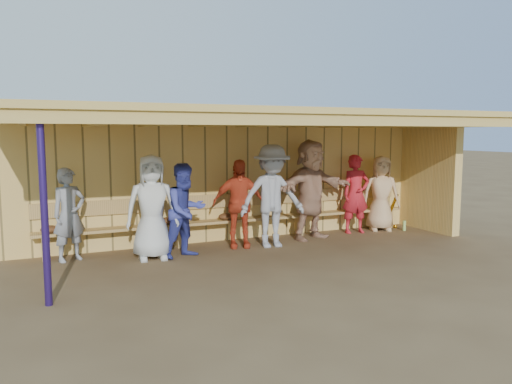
% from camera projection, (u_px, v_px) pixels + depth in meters
% --- Properties ---
extents(ground, '(90.00, 90.00, 0.00)m').
position_uv_depth(ground, '(264.00, 252.00, 8.91)').
color(ground, brown).
rests_on(ground, ground).
extents(player_a, '(0.67, 0.57, 1.56)m').
position_uv_depth(player_a, '(69.00, 215.00, 8.25)').
color(player_a, gray).
rests_on(player_a, ground).
extents(player_b, '(0.92, 0.65, 1.77)m').
position_uv_depth(player_b, '(152.00, 207.00, 8.35)').
color(player_b, silver).
rests_on(player_b, ground).
extents(player_c, '(0.94, 0.84, 1.62)m').
position_uv_depth(player_c, '(186.00, 211.00, 8.48)').
color(player_c, '#383F9B').
rests_on(player_c, ground).
extents(player_d, '(1.03, 0.62, 1.64)m').
position_uv_depth(player_d, '(239.00, 204.00, 9.23)').
color(player_d, red).
rests_on(player_d, ground).
extents(player_e, '(1.31, 0.84, 1.91)m').
position_uv_depth(player_e, '(272.00, 196.00, 9.25)').
color(player_e, '#97999F').
rests_on(player_e, ground).
extents(player_f, '(1.94, 1.05, 2.00)m').
position_uv_depth(player_f, '(311.00, 189.00, 9.95)').
color(player_f, tan).
rests_on(player_f, ground).
extents(player_g, '(0.66, 0.48, 1.67)m').
position_uv_depth(player_g, '(356.00, 194.00, 10.57)').
color(player_g, red).
rests_on(player_g, ground).
extents(player_h, '(0.93, 0.78, 1.63)m').
position_uv_depth(player_h, '(381.00, 193.00, 10.84)').
color(player_h, tan).
rests_on(player_h, ground).
extents(dugout_structure, '(8.80, 3.20, 2.50)m').
position_uv_depth(dugout_structure, '(267.00, 156.00, 9.49)').
color(dugout_structure, '#E5BB62').
rests_on(dugout_structure, ground).
extents(bench, '(7.60, 0.34, 0.93)m').
position_uv_depth(bench, '(240.00, 214.00, 9.86)').
color(bench, tan).
rests_on(bench, ground).
extents(dugout_equipment, '(7.33, 0.62, 0.80)m').
position_uv_depth(dugout_equipment, '(204.00, 220.00, 9.42)').
color(dugout_equipment, '#C69017').
rests_on(dugout_equipment, ground).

